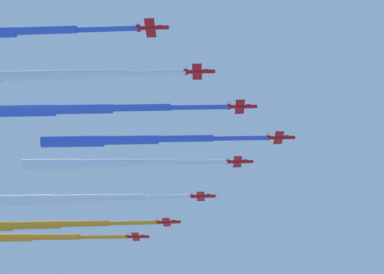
{
  "coord_description": "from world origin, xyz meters",
  "views": [
    {
      "loc": [
        68.23,
        136.77,
        16.26
      ],
      "look_at": [
        0.0,
        0.0,
        163.41
      ],
      "focal_mm": 63.88,
      "sensor_mm": 36.0,
      "label": 1
    }
  ],
  "objects_px": {
    "jet_port_inner": "(98,163)",
    "jet_starboard_inner": "(77,109)",
    "jet_port_outer": "(30,225)",
    "jet_trail_port": "(3,238)",
    "jet_lead": "(124,140)",
    "jet_port_mid": "(70,199)",
    "jet_starboard_mid": "(24,76)"
  },
  "relations": [
    {
      "from": "jet_starboard_mid",
      "to": "jet_port_outer",
      "type": "distance_m",
      "value": 69.87
    },
    {
      "from": "jet_port_outer",
      "to": "jet_trail_port",
      "type": "relative_size",
      "value": 0.97
    },
    {
      "from": "jet_starboard_mid",
      "to": "jet_starboard_inner",
      "type": "bearing_deg",
      "value": -162.83
    },
    {
      "from": "jet_lead",
      "to": "jet_port_inner",
      "type": "relative_size",
      "value": 1.04
    },
    {
      "from": "jet_port_inner",
      "to": "jet_trail_port",
      "type": "height_order",
      "value": "jet_trail_port"
    },
    {
      "from": "jet_starboard_mid",
      "to": "jet_port_outer",
      "type": "bearing_deg",
      "value": -108.32
    },
    {
      "from": "jet_port_inner",
      "to": "jet_starboard_mid",
      "type": "relative_size",
      "value": 0.94
    },
    {
      "from": "jet_starboard_inner",
      "to": "jet_starboard_mid",
      "type": "height_order",
      "value": "jet_starboard_mid"
    },
    {
      "from": "jet_port_inner",
      "to": "jet_lead",
      "type": "bearing_deg",
      "value": 99.4
    },
    {
      "from": "jet_port_inner",
      "to": "jet_trail_port",
      "type": "xyz_separation_m",
      "value": [
        16.73,
        -55.33,
        0.26
      ]
    },
    {
      "from": "jet_lead",
      "to": "jet_port_outer",
      "type": "relative_size",
      "value": 0.99
    },
    {
      "from": "jet_port_mid",
      "to": "jet_port_outer",
      "type": "distance_m",
      "value": 21.84
    },
    {
      "from": "jet_starboard_mid",
      "to": "jet_trail_port",
      "type": "relative_size",
      "value": 0.98
    },
    {
      "from": "jet_starboard_inner",
      "to": "jet_trail_port",
      "type": "relative_size",
      "value": 0.97
    },
    {
      "from": "jet_lead",
      "to": "jet_port_outer",
      "type": "distance_m",
      "value": 56.39
    },
    {
      "from": "jet_starboard_inner",
      "to": "jet_trail_port",
      "type": "xyz_separation_m",
      "value": [
        1.74,
        -78.12,
        2.96
      ]
    },
    {
      "from": "jet_lead",
      "to": "jet_starboard_inner",
      "type": "relative_size",
      "value": 0.99
    },
    {
      "from": "jet_port_mid",
      "to": "jet_starboard_inner",
      "type": "bearing_deg",
      "value": 73.36
    },
    {
      "from": "jet_trail_port",
      "to": "jet_starboard_mid",
      "type": "bearing_deg",
      "value": 79.09
    },
    {
      "from": "jet_starboard_inner",
      "to": "jet_trail_port",
      "type": "bearing_deg",
      "value": -88.72
    },
    {
      "from": "jet_lead",
      "to": "jet_trail_port",
      "type": "distance_m",
      "value": 74.66
    },
    {
      "from": "jet_starboard_inner",
      "to": "jet_port_outer",
      "type": "xyz_separation_m",
      "value": [
        -4.1,
        -60.81,
        -0.81
      ]
    },
    {
      "from": "jet_port_inner",
      "to": "jet_starboard_inner",
      "type": "height_order",
      "value": "jet_port_inner"
    },
    {
      "from": "jet_port_inner",
      "to": "jet_port_mid",
      "type": "xyz_separation_m",
      "value": [
        2.88,
        -17.71,
        -3.14
      ]
    },
    {
      "from": "jet_trail_port",
      "to": "jet_starboard_inner",
      "type": "bearing_deg",
      "value": 91.28
    },
    {
      "from": "jet_port_inner",
      "to": "jet_port_outer",
      "type": "relative_size",
      "value": 0.96
    },
    {
      "from": "jet_port_mid",
      "to": "jet_port_outer",
      "type": "relative_size",
      "value": 0.92
    },
    {
      "from": "jet_lead",
      "to": "jet_port_outer",
      "type": "xyz_separation_m",
      "value": [
        13.65,
        -54.71,
        -0.94
      ]
    },
    {
      "from": "jet_lead",
      "to": "jet_starboard_mid",
      "type": "bearing_deg",
      "value": 18.07
    },
    {
      "from": "jet_port_outer",
      "to": "jet_trail_port",
      "type": "distance_m",
      "value": 18.65
    },
    {
      "from": "jet_lead",
      "to": "jet_starboard_inner",
      "type": "distance_m",
      "value": 18.77
    },
    {
      "from": "jet_lead",
      "to": "jet_port_mid",
      "type": "relative_size",
      "value": 1.07
    }
  ]
}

